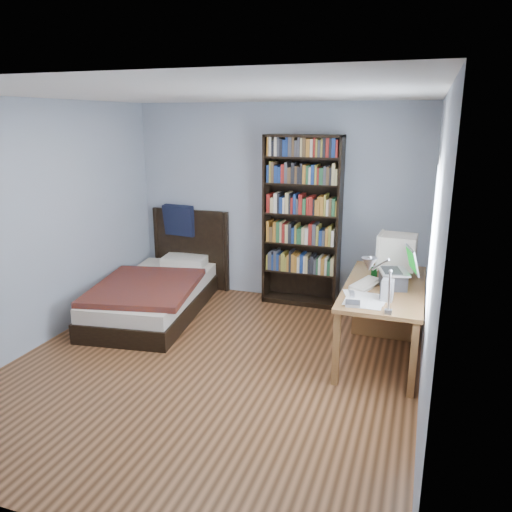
# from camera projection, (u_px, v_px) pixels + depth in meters

# --- Properties ---
(room) EXTENTS (4.20, 4.24, 2.50)m
(room) POSITION_uv_depth(u_px,v_px,m) (212.00, 240.00, 4.48)
(room) COLOR #4A2B15
(room) RESTS_ON ground
(desk) EXTENTS (0.75, 1.58, 0.73)m
(desk) POSITION_uv_depth(u_px,v_px,m) (386.00, 301.00, 5.35)
(desk) COLOR brown
(desk) RESTS_ON floor
(crt_monitor) EXTENTS (0.39, 0.36, 0.43)m
(crt_monitor) POSITION_uv_depth(u_px,v_px,m) (396.00, 252.00, 5.14)
(crt_monitor) COLOR beige
(crt_monitor) RESTS_ON desk
(laptop) EXTENTS (0.41, 0.39, 0.41)m
(laptop) POSITION_uv_depth(u_px,v_px,m) (395.00, 277.00, 4.76)
(laptop) COLOR #2D2D30
(laptop) RESTS_ON desk
(desk_lamp) EXTENTS (0.23, 0.50, 0.59)m
(desk_lamp) POSITION_uv_depth(u_px,v_px,m) (373.00, 270.00, 3.74)
(desk_lamp) COLOR #99999E
(desk_lamp) RESTS_ON desk
(keyboard) EXTENTS (0.30, 0.47, 0.04)m
(keyboard) POSITION_uv_depth(u_px,v_px,m) (367.00, 284.00, 4.86)
(keyboard) COLOR #BDB39D
(keyboard) RESTS_ON desk
(speaker) EXTENTS (0.11, 0.11, 0.20)m
(speaker) POSITION_uv_depth(u_px,v_px,m) (387.00, 290.00, 4.43)
(speaker) COLOR gray
(speaker) RESTS_ON desk
(soda_can) EXTENTS (0.06, 0.06, 0.11)m
(soda_can) POSITION_uv_depth(u_px,v_px,m) (374.00, 272.00, 5.11)
(soda_can) COLOR #073816
(soda_can) RESTS_ON desk
(mouse) EXTENTS (0.07, 0.12, 0.04)m
(mouse) POSITION_uv_depth(u_px,v_px,m) (385.00, 275.00, 5.14)
(mouse) COLOR silver
(mouse) RESTS_ON desk
(phone_silver) EXTENTS (0.07, 0.10, 0.02)m
(phone_silver) POSITION_uv_depth(u_px,v_px,m) (352.00, 293.00, 4.64)
(phone_silver) COLOR #BCBBC0
(phone_silver) RESTS_ON desk
(phone_grey) EXTENTS (0.06, 0.09, 0.02)m
(phone_grey) POSITION_uv_depth(u_px,v_px,m) (352.00, 296.00, 4.55)
(phone_grey) COLOR gray
(phone_grey) RESTS_ON desk
(external_drive) EXTENTS (0.14, 0.14, 0.03)m
(external_drive) POSITION_uv_depth(u_px,v_px,m) (353.00, 304.00, 4.35)
(external_drive) COLOR gray
(external_drive) RESTS_ON desk
(bookshelf) EXTENTS (0.95, 0.30, 2.12)m
(bookshelf) POSITION_uv_depth(u_px,v_px,m) (302.00, 222.00, 6.19)
(bookshelf) COLOR black
(bookshelf) RESTS_ON floor
(bed) EXTENTS (1.39, 2.25, 1.16)m
(bed) POSITION_uv_depth(u_px,v_px,m) (158.00, 290.00, 6.17)
(bed) COLOR black
(bed) RESTS_ON floor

